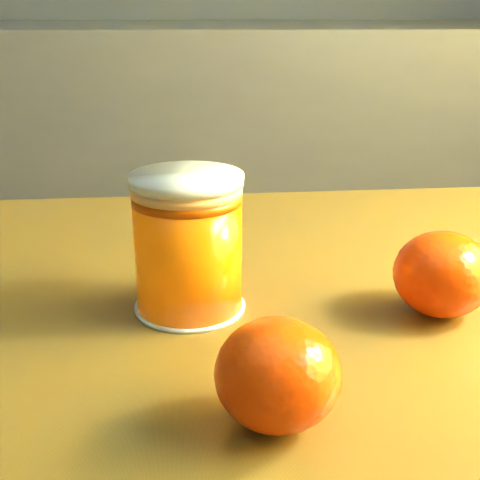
{
  "coord_description": "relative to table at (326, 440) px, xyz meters",
  "views": [
    {
      "loc": [
        0.71,
        -0.4,
        0.98
      ],
      "look_at": [
        0.72,
        0.07,
        0.8
      ],
      "focal_mm": 50.0,
      "sensor_mm": 36.0,
      "label": 1
    }
  ],
  "objects": [
    {
      "name": "table",
      "position": [
        0.0,
        0.0,
        0.0
      ],
      "size": [
        1.05,
        0.78,
        0.75
      ],
      "rotation": [
        0.0,
        0.0,
        0.08
      ],
      "color": "brown",
      "rests_on": "ground"
    },
    {
      "name": "juice_glass",
      "position": [
        -0.1,
        0.03,
        0.15
      ],
      "size": [
        0.08,
        0.08,
        0.1
      ],
      "rotation": [
        0.0,
        0.0,
        -0.08
      ],
      "color": "#E45C04",
      "rests_on": "table"
    },
    {
      "name": "orange_front",
      "position": [
        -0.05,
        -0.11,
        0.13
      ],
      "size": [
        0.09,
        0.09,
        0.06
      ],
      "primitive_type": "ellipsoid",
      "rotation": [
        0.0,
        0.0,
        -0.26
      ],
      "color": "#E63904",
      "rests_on": "table"
    },
    {
      "name": "orange_back",
      "position": [
        0.08,
        0.02,
        0.13
      ],
      "size": [
        0.09,
        0.09,
        0.06
      ],
      "primitive_type": "ellipsoid",
      "rotation": [
        0.0,
        0.0,
        0.34
      ],
      "color": "#E63904",
      "rests_on": "table"
    }
  ]
}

